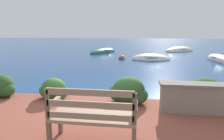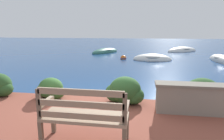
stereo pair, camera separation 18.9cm
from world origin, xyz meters
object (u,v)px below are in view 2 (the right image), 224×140
Objects in this scene: rowboat_mid at (222,61)px; rowboat_far at (105,52)px; rowboat_outer at (182,51)px; mooring_buoy at (123,58)px; park_bench at (84,115)px; rowboat_nearest at (152,59)px.

rowboat_mid reaches higher than rowboat_far.
rowboat_outer is 7.17m from mooring_buoy.
park_bench is 11.81m from rowboat_mid.
mooring_buoy is at bearing 10.74° from rowboat_outer.
rowboat_mid is at bearing 1.50° from rowboat_nearest.
rowboat_far is (-2.37, 14.02, -0.64)m from park_bench.
rowboat_far is (-3.81, 3.72, -0.01)m from rowboat_nearest.
rowboat_mid is 5.73m from rowboat_outer.
mooring_buoy is at bearing 91.38° from park_bench.
rowboat_far is at bearing 118.82° from mooring_buoy.
mooring_buoy is (-0.46, 10.54, -0.63)m from park_bench.
rowboat_nearest is at bearing 25.28° from rowboat_outer.
mooring_buoy is at bearing 173.53° from rowboat_nearest.
mooring_buoy is (-6.11, 0.19, 0.01)m from rowboat_mid.
rowboat_nearest reaches higher than mooring_buoy.
rowboat_nearest is 5.74× the size of mooring_buoy.
mooring_buoy is (-4.75, -5.37, 0.00)m from rowboat_outer.
rowboat_nearest is at bearing 74.13° from rowboat_far.
rowboat_nearest is 1.91m from mooring_buoy.
rowboat_outer is (4.29, 15.92, -0.64)m from park_bench.
rowboat_nearest is 5.32m from rowboat_far.
rowboat_mid reaches higher than rowboat_nearest.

